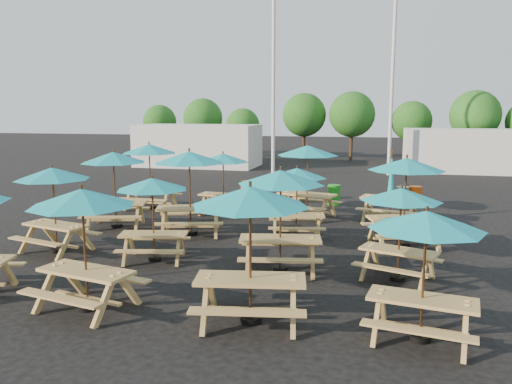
% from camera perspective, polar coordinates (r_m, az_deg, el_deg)
% --- Properties ---
extents(ground, '(120.00, 120.00, 0.00)m').
position_cam_1_polar(ground, '(14.99, -1.35, -5.05)').
color(ground, black).
rests_on(ground, ground).
extents(picnic_unit_1, '(2.32, 2.32, 2.28)m').
position_cam_1_polar(picnic_unit_1, '(13.97, -22.22, 1.37)').
color(picnic_unit_1, tan).
rests_on(picnic_unit_1, ground).
extents(picnic_unit_2, '(2.52, 2.52, 2.45)m').
position_cam_1_polar(picnic_unit_2, '(16.40, -15.97, 3.29)').
color(picnic_unit_2, tan).
rests_on(picnic_unit_2, ground).
extents(picnic_unit_3, '(2.09, 2.09, 2.50)m').
position_cam_1_polar(picnic_unit_3, '(19.24, -12.10, 4.38)').
color(picnic_unit_3, tan).
rests_on(picnic_unit_3, ground).
extents(picnic_unit_4, '(2.30, 2.30, 2.33)m').
position_cam_1_polar(picnic_unit_4, '(9.63, -19.23, -1.47)').
color(picnic_unit_4, tan).
rests_on(picnic_unit_4, ground).
extents(picnic_unit_5, '(2.13, 2.13, 2.11)m').
position_cam_1_polar(picnic_unit_5, '(12.46, -11.77, 0.31)').
color(picnic_unit_5, tan).
rests_on(picnic_unit_5, ground).
extents(picnic_unit_6, '(2.64, 2.64, 2.55)m').
position_cam_1_polar(picnic_unit_6, '(14.94, -7.63, 3.33)').
color(picnic_unit_6, tan).
rests_on(picnic_unit_6, ground).
extents(picnic_unit_7, '(2.06, 2.06, 2.23)m').
position_cam_1_polar(picnic_unit_7, '(17.82, -3.77, 3.47)').
color(picnic_unit_7, tan).
rests_on(picnic_unit_7, ground).
extents(picnic_unit_8, '(2.37, 2.37, 2.46)m').
position_cam_1_polar(picnic_unit_8, '(8.51, -0.66, -1.54)').
color(picnic_unit_8, tan).
rests_on(picnic_unit_8, ground).
extents(picnic_unit_9, '(2.34, 2.34, 2.40)m').
position_cam_1_polar(picnic_unit_9, '(11.36, 2.84, 0.91)').
color(picnic_unit_9, tan).
rests_on(picnic_unit_9, ground).
extents(picnic_unit_10, '(2.04, 2.04, 2.08)m').
position_cam_1_polar(picnic_unit_10, '(14.57, 4.70, 1.66)').
color(picnic_unit_10, tan).
rests_on(picnic_unit_10, ground).
extents(picnic_unit_11, '(2.67, 2.67, 2.56)m').
position_cam_1_polar(picnic_unit_11, '(17.37, 5.93, 4.20)').
color(picnic_unit_11, tan).
rests_on(picnic_unit_11, ground).
extents(picnic_unit_12, '(2.10, 2.10, 2.17)m').
position_cam_1_polar(picnic_unit_12, '(8.31, 18.87, -4.02)').
color(picnic_unit_12, tan).
rests_on(picnic_unit_12, ground).
extents(picnic_unit_13, '(2.23, 2.23, 2.08)m').
position_cam_1_polar(picnic_unit_13, '(11.20, 16.26, -0.97)').
color(picnic_unit_13, tan).
rests_on(picnic_unit_13, ground).
extents(picnic_unit_14, '(2.60, 2.60, 2.48)m').
position_cam_1_polar(picnic_unit_14, '(14.07, 16.81, 2.41)').
color(picnic_unit_14, tan).
rests_on(picnic_unit_14, ground).
extents(picnic_unit_15, '(2.26, 2.08, 2.46)m').
position_cam_1_polar(picnic_unit_15, '(17.38, 15.14, 0.01)').
color(picnic_unit_15, tan).
rests_on(picnic_unit_15, ground).
extents(waste_bin_0, '(0.50, 0.50, 0.80)m').
position_cam_1_polar(waste_bin_0, '(21.02, -1.06, 0.21)').
color(waste_bin_0, '#CD480C').
rests_on(waste_bin_0, ground).
extents(waste_bin_1, '(0.50, 0.50, 0.80)m').
position_cam_1_polar(waste_bin_1, '(20.77, 4.58, 0.07)').
color(waste_bin_1, '#CD480C').
rests_on(waste_bin_1, ground).
extents(waste_bin_2, '(0.50, 0.50, 0.80)m').
position_cam_1_polar(waste_bin_2, '(20.08, 8.89, -0.33)').
color(waste_bin_2, '#1A931C').
rests_on(waste_bin_2, ground).
extents(waste_bin_3, '(0.50, 0.50, 0.80)m').
position_cam_1_polar(waste_bin_3, '(20.17, 16.40, -0.55)').
color(waste_bin_3, gray).
rests_on(waste_bin_3, ground).
extents(waste_bin_4, '(0.50, 0.50, 0.80)m').
position_cam_1_polar(waste_bin_4, '(20.45, 17.75, -0.49)').
color(waste_bin_4, '#CD480C').
rests_on(waste_bin_4, ground).
extents(mast_0, '(0.20, 0.20, 12.00)m').
position_cam_1_polar(mast_0, '(28.72, 2.02, 13.82)').
color(mast_0, silver).
rests_on(mast_0, ground).
extents(mast_1, '(0.20, 0.20, 12.00)m').
position_cam_1_polar(mast_1, '(30.14, 15.36, 13.29)').
color(mast_1, silver).
rests_on(mast_1, ground).
extents(event_tent_0, '(8.00, 4.00, 2.80)m').
position_cam_1_polar(event_tent_0, '(34.20, -6.60, 5.31)').
color(event_tent_0, silver).
rests_on(event_tent_0, ground).
extents(event_tent_1, '(7.00, 4.00, 2.60)m').
position_cam_1_polar(event_tent_1, '(33.54, 22.59, 4.42)').
color(event_tent_1, silver).
rests_on(event_tent_1, ground).
extents(tree_0, '(2.80, 2.80, 4.24)m').
position_cam_1_polar(tree_0, '(43.15, -10.95, 7.91)').
color(tree_0, '#382314').
rests_on(tree_0, ground).
extents(tree_1, '(3.11, 3.11, 4.72)m').
position_cam_1_polar(tree_1, '(40.27, -6.09, 8.39)').
color(tree_1, '#382314').
rests_on(tree_1, ground).
extents(tree_2, '(2.59, 2.59, 3.93)m').
position_cam_1_polar(tree_2, '(39.05, -1.52, 7.65)').
color(tree_2, '#382314').
rests_on(tree_2, ground).
extents(tree_3, '(3.36, 3.36, 5.09)m').
position_cam_1_polar(tree_3, '(39.15, 5.54, 8.75)').
color(tree_3, '#382314').
rests_on(tree_3, ground).
extents(tree_4, '(3.41, 3.41, 5.17)m').
position_cam_1_polar(tree_4, '(38.34, 10.91, 8.70)').
color(tree_4, '#382314').
rests_on(tree_4, ground).
extents(tree_5, '(2.94, 2.94, 4.45)m').
position_cam_1_polar(tree_5, '(38.80, 17.37, 7.74)').
color(tree_5, '#382314').
rests_on(tree_5, ground).
extents(tree_6, '(3.38, 3.38, 5.13)m').
position_cam_1_polar(tree_6, '(37.50, 23.76, 8.04)').
color(tree_6, '#382314').
rests_on(tree_6, ground).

